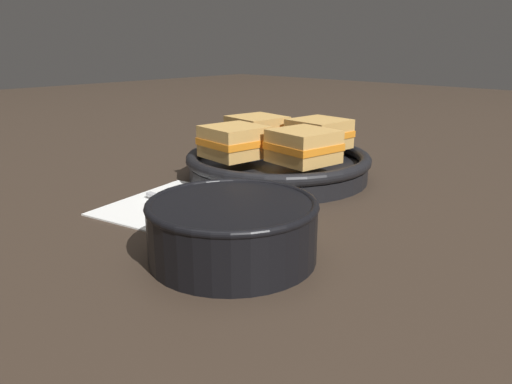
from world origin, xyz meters
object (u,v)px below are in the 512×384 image
Objects in this scene: skillet at (278,165)px; sandwich_far_right at (303,146)px; sandwich_near_left at (319,134)px; spoon at (201,210)px; sandwich_near_right at (257,130)px; soup_bowl at (232,226)px; sandwich_far_left at (234,141)px.

sandwich_far_right is (0.07, -0.03, 0.04)m from skillet.
skillet is 4.11× the size of sandwich_near_left.
spoon is 1.59× the size of sandwich_near_right.
soup_bowl is 1.79× the size of sandwich_near_right.
sandwich_near_right is 1.02× the size of sandwich_far_left.
sandwich_far_right is at bearing 24.37° from sandwich_far_left.
skillet is at bearing 122.54° from soup_bowl.
spoon is at bearing -60.48° from sandwich_far_left.
sandwich_far_left is 0.98× the size of sandwich_far_right.
sandwich_near_right is 0.10m from sandwich_far_left.
sandwich_far_right is at bearing 80.32° from spoon.
sandwich_near_left is 0.96× the size of sandwich_near_right.
sandwich_far_left and sandwich_far_right have the same top height.
sandwich_near_right and sandwich_far_right have the same top height.
sandwich_far_right is (-0.10, 0.23, 0.03)m from soup_bowl.
sandwich_near_left and sandwich_far_left have the same top height.
skillet is at bearing -19.64° from sandwich_near_right.
sandwich_far_right is (0.10, 0.04, 0.00)m from sandwich_far_left.
spoon is 0.26m from sandwich_near_right.
sandwich_near_right is (-0.12, 0.23, 0.06)m from spoon.
skillet is at bearing -112.00° from sandwich_near_left.
spoon is at bearing -85.42° from sandwich_near_left.
sandwich_near_left is 0.15m from sandwich_far_left.
sandwich_near_right is at bearing -155.63° from sandwich_near_left.
soup_bowl is at bearing -67.01° from sandwich_near_left.
skillet is 0.09m from sandwich_far_right.
sandwich_far_right reaches higher than skillet.
sandwich_near_right is 1.00× the size of sandwich_far_right.
sandwich_near_right is at bearing 159.37° from sandwich_far_right.
sandwich_near_right and sandwich_far_left have the same top height.
sandwich_far_right is at bearing -65.63° from sandwich_near_left.
sandwich_near_left is at bearing 69.37° from sandwich_far_left.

